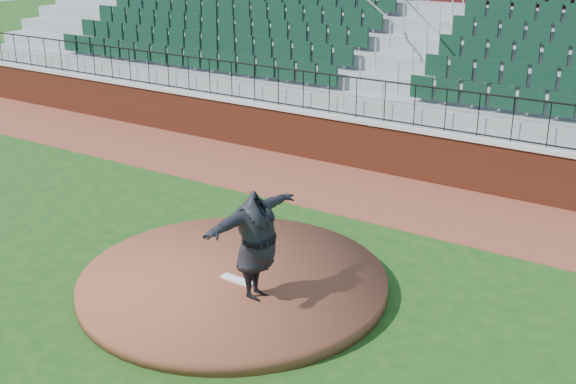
# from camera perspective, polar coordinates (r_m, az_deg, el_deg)

# --- Properties ---
(ground) EXTENTS (90.00, 90.00, 0.00)m
(ground) POSITION_cam_1_polar(r_m,az_deg,el_deg) (12.69, -3.78, -7.49)
(ground) COLOR #1A4012
(ground) RESTS_ON ground
(warning_track) EXTENTS (34.00, 3.20, 0.01)m
(warning_track) POSITION_cam_1_polar(r_m,az_deg,el_deg) (16.91, 7.32, -0.26)
(warning_track) COLOR brown
(warning_track) RESTS_ON ground
(field_wall) EXTENTS (34.00, 0.35, 1.20)m
(field_wall) POSITION_cam_1_polar(r_m,az_deg,el_deg) (18.10, 9.68, 2.99)
(field_wall) COLOR maroon
(field_wall) RESTS_ON ground
(wall_cap) EXTENTS (34.00, 0.45, 0.10)m
(wall_cap) POSITION_cam_1_polar(r_m,az_deg,el_deg) (17.91, 9.80, 4.97)
(wall_cap) COLOR #B7B7B7
(wall_cap) RESTS_ON field_wall
(wall_railing) EXTENTS (34.00, 0.05, 1.00)m
(wall_railing) POSITION_cam_1_polar(r_m,az_deg,el_deg) (17.78, 9.90, 6.68)
(wall_railing) COLOR black
(wall_railing) RESTS_ON wall_cap
(seating_stands) EXTENTS (34.00, 5.10, 4.60)m
(seating_stands) POSITION_cam_1_polar(r_m,az_deg,el_deg) (20.15, 13.21, 9.51)
(seating_stands) COLOR gray
(seating_stands) RESTS_ON ground
(concourse_wall) EXTENTS (34.00, 0.50, 5.50)m
(concourse_wall) POSITION_cam_1_polar(r_m,az_deg,el_deg) (22.69, 15.90, 11.61)
(concourse_wall) COLOR maroon
(concourse_wall) RESTS_ON ground
(pitchers_mound) EXTENTS (5.28, 5.28, 0.25)m
(pitchers_mound) POSITION_cam_1_polar(r_m,az_deg,el_deg) (12.61, -4.30, -7.05)
(pitchers_mound) COLOR brown
(pitchers_mound) RESTS_ON ground
(pitching_rubber) EXTENTS (0.63, 0.18, 0.04)m
(pitching_rubber) POSITION_cam_1_polar(r_m,az_deg,el_deg) (12.35, -3.97, -6.91)
(pitching_rubber) COLOR white
(pitching_rubber) RESTS_ON pitchers_mound
(pitcher) EXTENTS (0.66, 2.25, 1.82)m
(pitcher) POSITION_cam_1_polar(r_m,az_deg,el_deg) (11.46, -2.50, -4.21)
(pitcher) COLOR black
(pitcher) RESTS_ON pitchers_mound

